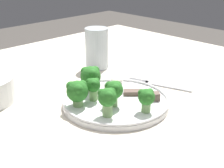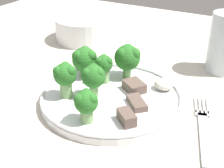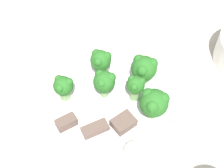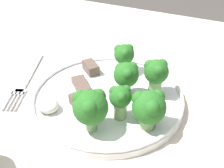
{
  "view_description": "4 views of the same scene",
  "coord_description": "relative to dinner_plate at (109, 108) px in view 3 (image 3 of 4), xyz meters",
  "views": [
    {
      "loc": [
        -0.46,
        -0.57,
        1.07
      ],
      "look_at": [
        -0.0,
        -0.11,
        0.8
      ],
      "focal_mm": 50.0,
      "sensor_mm": 36.0,
      "label": 1
    },
    {
      "loc": [
        0.25,
        -0.52,
        1.04
      ],
      "look_at": [
        0.01,
        -0.09,
        0.77
      ],
      "focal_mm": 50.0,
      "sensor_mm": 36.0,
      "label": 2
    },
    {
      "loc": [
        0.31,
        0.01,
        1.24
      ],
      "look_at": [
        -0.01,
        -0.11,
        0.79
      ],
      "focal_mm": 50.0,
      "sensor_mm": 36.0,
      "label": 3
    },
    {
      "loc": [
        -0.15,
        0.27,
        1.07
      ],
      "look_at": [
        -0.0,
        -0.08,
        0.8
      ],
      "focal_mm": 50.0,
      "sensor_mm": 36.0,
      "label": 4
    }
  ],
  "objects": [
    {
      "name": "broccoli_floret_center_back",
      "position": [
        -0.07,
        -0.04,
        0.04
      ],
      "size": [
        0.04,
        0.04,
        0.06
      ],
      "color": "#7FA866",
      "rests_on": "dinner_plate"
    },
    {
      "name": "broccoli_floret_center_left",
      "position": [
        -0.04,
        0.04,
        0.04
      ],
      "size": [
        0.03,
        0.03,
        0.06
      ],
      "color": "#7FA866",
      "rests_on": "dinner_plate"
    },
    {
      "name": "meat_slice_rear_slice",
      "position": [
        0.06,
        -0.06,
        0.01
      ],
      "size": [
        0.04,
        0.04,
        0.02
      ],
      "color": "brown",
      "rests_on": "dinner_plate"
    },
    {
      "name": "broccoli_floret_mid_cluster",
      "position": [
        -0.01,
        0.08,
        0.05
      ],
      "size": [
        0.05,
        0.05,
        0.07
      ],
      "color": "#7FA866",
      "rests_on": "dinner_plate"
    },
    {
      "name": "meat_slice_front_slice",
      "position": [
        0.03,
        0.04,
        0.01
      ],
      "size": [
        0.05,
        0.05,
        0.02
      ],
      "color": "brown",
      "rests_on": "dinner_plate"
    },
    {
      "name": "broccoli_floret_back_left",
      "position": [
        -0.02,
        -0.02,
        0.04
      ],
      "size": [
        0.04,
        0.04,
        0.06
      ],
      "color": "#7FA866",
      "rests_on": "dinner_plate"
    },
    {
      "name": "broccoli_floret_near_rim_left",
      "position": [
        0.01,
        -0.09,
        0.04
      ],
      "size": [
        0.04,
        0.04,
        0.05
      ],
      "color": "#7FA866",
      "rests_on": "dinner_plate"
    },
    {
      "name": "sauce_dollop",
      "position": [
        0.07,
        0.07,
        0.01
      ],
      "size": [
        0.04,
        0.03,
        0.02
      ],
      "color": "silver",
      "rests_on": "dinner_plate"
    },
    {
      "name": "table",
      "position": [
        -0.01,
        0.1,
        -0.1
      ],
      "size": [
        1.33,
        1.04,
        0.74
      ],
      "color": "beige",
      "rests_on": "ground_plane"
    },
    {
      "name": "dinner_plate",
      "position": [
        0.0,
        0.0,
        0.0
      ],
      "size": [
        0.25,
        0.25,
        0.02
      ],
      "color": "white",
      "rests_on": "table"
    },
    {
      "name": "broccoli_floret_front_left",
      "position": [
        -0.08,
        0.04,
        0.04
      ],
      "size": [
        0.05,
        0.05,
        0.06
      ],
      "color": "#7FA866",
      "rests_on": "dinner_plate"
    },
    {
      "name": "meat_slice_middle_slice",
      "position": [
        0.05,
        -0.01,
        0.01
      ],
      "size": [
        0.05,
        0.05,
        0.01
      ],
      "color": "brown",
      "rests_on": "dinner_plate"
    }
  ]
}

